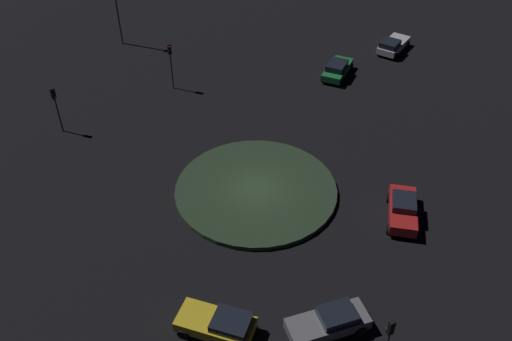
# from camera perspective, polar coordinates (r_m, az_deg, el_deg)

# --- Properties ---
(ground_plane) EXTENTS (119.38, 119.38, 0.00)m
(ground_plane) POSITION_cam_1_polar(r_m,az_deg,el_deg) (39.00, -0.00, -2.20)
(ground_plane) COLOR black
(roundabout_island) EXTENTS (11.40, 11.40, 0.34)m
(roundabout_island) POSITION_cam_1_polar(r_m,az_deg,el_deg) (38.89, -0.00, -2.01)
(roundabout_island) COLOR #263823
(roundabout_island) RESTS_ON ground_plane
(car_yellow) EXTENTS (4.38, 2.55, 1.45)m
(car_yellow) POSITION_cam_1_polar(r_m,az_deg,el_deg) (30.71, -3.86, -15.52)
(car_yellow) COLOR gold
(car_yellow) RESTS_ON ground_plane
(car_green) EXTENTS (2.12, 4.41, 1.46)m
(car_green) POSITION_cam_1_polar(r_m,az_deg,el_deg) (52.64, 8.39, 10.35)
(car_green) COLOR #1E7238
(car_green) RESTS_ON ground_plane
(car_grey) EXTENTS (4.37, 4.35, 1.46)m
(car_grey) POSITION_cam_1_polar(r_m,az_deg,el_deg) (30.96, 7.59, -15.24)
(car_grey) COLOR slate
(car_grey) RESTS_ON ground_plane
(car_silver) EXTENTS (2.53, 4.55, 1.46)m
(car_silver) POSITION_cam_1_polar(r_m,az_deg,el_deg) (58.08, 13.93, 12.46)
(car_silver) COLOR silver
(car_silver) RESTS_ON ground_plane
(car_red) EXTENTS (2.87, 4.56, 1.54)m
(car_red) POSITION_cam_1_polar(r_m,az_deg,el_deg) (37.80, 14.92, -3.85)
(car_red) COLOR red
(car_red) RESTS_ON ground_plane
(traffic_light_northwest) EXTENTS (0.39, 0.37, 4.30)m
(traffic_light_northwest) POSITION_cam_1_polar(r_m,az_deg,el_deg) (49.61, -8.82, 11.43)
(traffic_light_northwest) COLOR #2D2D2D
(traffic_light_northwest) RESTS_ON ground_plane
(traffic_light_west) EXTENTS (0.36, 0.30, 3.96)m
(traffic_light_west) POSITION_cam_1_polar(r_m,az_deg,el_deg) (46.03, -19.99, 6.73)
(traffic_light_west) COLOR #2D2D2D
(traffic_light_west) RESTS_ON ground_plane
(traffic_light_southeast_near) EXTENTS (0.39, 0.38, 4.30)m
(traffic_light_southeast_near) POSITION_cam_1_polar(r_m,az_deg,el_deg) (28.11, 13.48, -16.38)
(traffic_light_southeast_near) COLOR #2D2D2D
(traffic_light_southeast_near) RESTS_ON ground_plane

